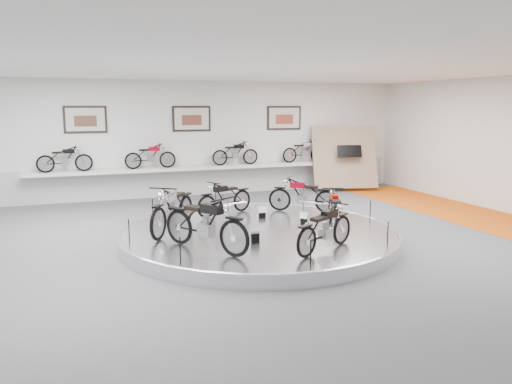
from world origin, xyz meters
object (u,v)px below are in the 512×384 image
object	(u,v)px
bike_a	(303,195)
bike_d	(205,223)
display_platform	(259,236)
bike_c	(173,208)
shelf	(194,168)
bike_b	(225,198)
bike_f	(335,209)
bike_e	(325,228)

from	to	relation	value
bike_a	bike_d	world-z (taller)	bike_d
display_platform	bike_c	world-z (taller)	bike_c
shelf	bike_b	size ratio (longest dim) A/B	7.17
display_platform	bike_a	distance (m)	2.36
bike_d	bike_f	size ratio (longest dim) A/B	1.25
shelf	bike_b	world-z (taller)	bike_b
bike_a	bike_e	world-z (taller)	bike_a
shelf	bike_b	xyz separation A→B (m)	(-0.28, -4.59, -0.25)
shelf	bike_f	bearing A→B (deg)	-75.44
bike_b	bike_d	distance (m)	3.32
bike_a	bike_d	bearing A→B (deg)	72.96
bike_e	bike_a	bearing A→B (deg)	42.45
bike_b	shelf	bearing A→B (deg)	-117.70
bike_c	display_platform	bearing A→B (deg)	112.68
display_platform	bike_e	distance (m)	2.25
display_platform	bike_a	bearing A→B (deg)	38.29
bike_c	bike_a	bearing A→B (deg)	140.00
bike_a	bike_b	world-z (taller)	bike_a
bike_f	bike_a	bearing A→B (deg)	19.81
bike_e	bike_f	distance (m)	2.07
bike_e	bike_b	bearing A→B (deg)	73.95
bike_c	bike_f	bearing A→B (deg)	112.78
display_platform	bike_b	bearing A→B (deg)	98.81
bike_c	bike_d	size ratio (longest dim) A/B	1.00
shelf	bike_d	size ratio (longest dim) A/B	5.88
display_platform	bike_c	bearing A→B (deg)	167.62
display_platform	bike_b	xyz separation A→B (m)	(-0.28, 1.81, 0.60)
display_platform	bike_f	world-z (taller)	bike_f
display_platform	bike_a	xyz separation A→B (m)	(1.79, 1.41, 0.62)
bike_a	bike_f	world-z (taller)	bike_a
shelf	bike_f	size ratio (longest dim) A/B	7.37
bike_f	bike_d	bearing A→B (deg)	125.02
display_platform	bike_e	bearing A→B (deg)	-74.08
bike_b	bike_f	distance (m)	2.99
bike_d	bike_e	bearing A→B (deg)	36.93
bike_d	bike_f	world-z (taller)	bike_d
bike_d	bike_f	distance (m)	3.46
bike_e	bike_d	bearing A→B (deg)	130.06
shelf	bike_e	bearing A→B (deg)	-85.99
bike_b	bike_d	bearing A→B (deg)	42.48
bike_a	bike_d	xyz separation A→B (m)	(-3.38, -2.65, 0.08)
bike_f	bike_b	bearing A→B (deg)	63.68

